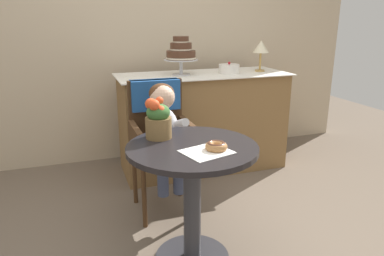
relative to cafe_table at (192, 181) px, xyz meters
name	(u,v)px	position (x,y,z in m)	size (l,w,h in m)	color
back_wall	(130,22)	(0.00, 1.85, 0.84)	(4.80, 0.10, 2.70)	#C1AD8E
cafe_table	(192,181)	(0.00, 0.00, 0.00)	(0.72, 0.72, 0.72)	black
wicker_chair	(159,125)	(-0.01, 0.71, 0.13)	(0.42, 0.45, 0.95)	#472D19
seated_child	(164,125)	(-0.01, 0.55, 0.17)	(0.27, 0.32, 0.73)	silver
paper_napkin	(207,152)	(0.04, -0.12, 0.21)	(0.24, 0.20, 0.00)	white
donut_front	(216,146)	(0.09, -0.11, 0.24)	(0.12, 0.12, 0.04)	#AD7542
flower_vase	(158,119)	(-0.14, 0.19, 0.32)	(0.15, 0.15, 0.23)	brown
display_counter	(203,121)	(0.55, 1.30, -0.05)	(1.56, 0.62, 0.90)	olive
tiered_cake_stand	(181,52)	(0.34, 1.30, 0.59)	(0.30, 0.30, 0.33)	silver
round_layer_cake	(229,69)	(0.78, 1.25, 0.43)	(0.19, 0.19, 0.11)	white
table_lamp	(261,48)	(1.11, 1.28, 0.61)	(0.15, 0.15, 0.28)	#B28C47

